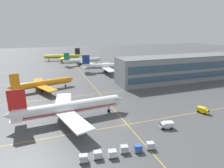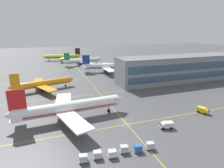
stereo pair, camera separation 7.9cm
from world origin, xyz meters
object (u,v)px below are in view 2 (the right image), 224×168
airliner_third_row (108,66)px  baggage_cart_row_rightmost (150,146)px  airliner_far_right_stand (63,56)px  baggage_cart_row_fourth (124,149)px  airliner_second_row (43,84)px  service_truck_catering (203,110)px  baggage_cart_row_second (97,155)px  baggage_cart_row_middle (112,154)px  airliner_far_left_stand (83,61)px  airliner_front_gate (69,108)px  baggage_cart_row_fifth (138,148)px  baggage_cart_row_leftmost (83,158)px  service_truck_red_van (166,125)px

airliner_third_row → baggage_cart_row_rightmost: airliner_third_row is taller
airliner_far_right_stand → baggage_cart_row_fourth: (0.54, -155.69, -3.02)m
airliner_second_row → service_truck_catering: (55.46, -48.21, -2.29)m
baggage_cart_row_second → baggage_cart_row_middle: size_ratio=1.00×
airliner_second_row → baggage_cart_row_rightmost: bearing=-67.0°
airliner_far_left_stand → baggage_cart_row_rightmost: 124.91m
airliner_front_gate → airliner_far_right_stand: (9.93, 132.56, -0.26)m
airliner_second_row → airliner_third_row: airliner_third_row is taller
airliner_far_right_stand → baggage_cart_row_fifth: 156.55m
airliner_third_row → baggage_cart_row_middle: size_ratio=14.03×
airliner_far_right_stand → service_truck_catering: airliner_far_right_stand is taller
airliner_second_row → baggage_cart_row_middle: size_ratio=11.30×
airliner_front_gate → airliner_second_row: size_ratio=1.25×
airliner_third_row → baggage_cart_row_middle: 95.73m
baggage_cart_row_middle → baggage_cart_row_rightmost: 10.29m
baggage_cart_row_fifth → baggage_cart_row_rightmost: bearing=-1.0°
airliner_far_left_stand → baggage_cart_row_leftmost: (-23.47, -124.09, -2.86)m
airliner_far_left_stand → airliner_far_right_stand: bearing=113.3°
airliner_front_gate → baggage_cart_row_rightmost: 29.76m
airliner_front_gate → baggage_cart_row_fourth: size_ratio=14.16×
service_truck_catering → baggage_cart_row_fourth: 38.36m
airliner_front_gate → airliner_far_right_stand: bearing=85.7°
service_truck_catering → baggage_cart_row_leftmost: size_ratio=1.57×
airliner_front_gate → service_truck_catering: bearing=-13.3°
service_truck_red_van → baggage_cart_row_rightmost: service_truck_red_van is taller
baggage_cart_row_middle → baggage_cart_row_rightmost: same height
baggage_cart_row_second → baggage_cart_row_fourth: (6.86, -0.02, 0.00)m
airliner_far_right_stand → service_truck_red_van: (17.62, -148.77, -2.85)m
airliner_front_gate → baggage_cart_row_fifth: size_ratio=14.16×
baggage_cart_row_fourth → airliner_third_row: bearing=74.6°
airliner_second_row → baggage_cart_row_middle: 63.07m
airliner_far_left_stand → baggage_cart_row_middle: airliner_far_left_stand is taller
airliner_far_left_stand → airliner_front_gate: bearing=-103.2°
airliner_far_right_stand → airliner_far_left_stand: bearing=-66.7°
airliner_far_left_stand → airliner_second_row: bearing=-116.9°
baggage_cart_row_second → baggage_cart_row_fifth: size_ratio=1.00×
service_truck_catering → baggage_cart_row_fourth: bearing=-161.7°
airliner_front_gate → baggage_cart_row_fifth: (13.90, -23.91, -3.28)m
service_truck_red_van → baggage_cart_row_fourth: service_truck_red_van is taller
baggage_cart_row_leftmost → baggage_cart_row_middle: size_ratio=1.00×
baggage_cart_row_fifth → airliner_second_row: bearing=110.2°
baggage_cart_row_middle → baggage_cart_row_second: bearing=166.8°
airliner_far_left_stand → service_truck_red_van: size_ratio=8.20×
service_truck_catering → baggage_cart_row_fourth: size_ratio=1.57×
airliner_second_row → baggage_cart_row_rightmost: (25.90, -61.11, -2.47)m
airliner_far_left_stand → baggage_cart_row_fourth: airliner_far_left_stand is taller
baggage_cart_row_fifth → baggage_cart_row_rightmost: 3.43m
service_truck_catering → airliner_second_row: bearing=139.0°
service_truck_catering → baggage_cart_row_middle: 41.87m
airliner_second_row → baggage_cart_row_fourth: 63.25m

